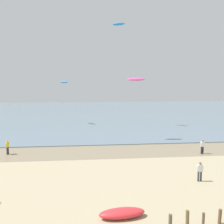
{
  "coord_description": "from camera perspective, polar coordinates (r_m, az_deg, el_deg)",
  "views": [
    {
      "loc": [
        -3.01,
        -7.85,
        8.59
      ],
      "look_at": [
        -1.05,
        11.55,
        6.22
      ],
      "focal_mm": 41.24,
      "sensor_mm": 36.0,
      "label": 1
    }
  ],
  "objects": [
    {
      "name": "wet_sand_strip",
      "position": [
        31.8,
        -0.11,
        -8.74
      ],
      "size": [
        120.0,
        6.09,
        0.01
      ],
      "primitive_type": "cube",
      "color": "#84755B",
      "rests_on": "ground"
    },
    {
      "name": "grounded_kite",
      "position": [
        17.43,
        2.24,
        -21.5
      ],
      "size": [
        3.04,
        1.32,
        0.59
      ],
      "primitive_type": "ellipsoid",
      "rotation": [
        0.0,
        0.0,
        3.23
      ],
      "color": "red",
      "rests_on": "ground"
    },
    {
      "name": "kite_aloft_1",
      "position": [
        49.54,
        1.49,
        18.91
      ],
      "size": [
        2.47,
        1.93,
        0.57
      ],
      "primitive_type": "ellipsoid",
      "rotation": [
        0.27,
        0.0,
        2.61
      ],
      "color": "#2384D1"
    },
    {
      "name": "person_left_flank",
      "position": [
        32.41,
        19.39,
        -7.17
      ],
      "size": [
        0.56,
        0.3,
        1.71
      ],
      "color": "#232328",
      "rests_on": "ground"
    },
    {
      "name": "person_nearest_camera",
      "position": [
        32.75,
        -22.17,
        -7.15
      ],
      "size": [
        0.3,
        0.55,
        1.71
      ],
      "color": "#383842",
      "rests_on": "ground"
    },
    {
      "name": "kite_aloft_4",
      "position": [
        36.93,
        5.31,
        7.24
      ],
      "size": [
        2.66,
        1.13,
        0.59
      ],
      "primitive_type": "ellipsoid",
      "rotation": [
        0.23,
        0.0,
        6.19
      ],
      "color": "#E54C99"
    },
    {
      "name": "kite_aloft_3",
      "position": [
        51.47,
        -10.62,
        6.53
      ],
      "size": [
        2.15,
        2.73,
        0.53
      ],
      "primitive_type": "ellipsoid",
      "rotation": [
        -0.13,
        0.0,
        5.26
      ],
      "color": "#2384D1"
    },
    {
      "name": "person_by_waterline",
      "position": [
        23.81,
        18.9,
        -12.26
      ],
      "size": [
        0.57,
        0.26,
        1.71
      ],
      "color": "#383842",
      "rests_on": "ground"
    },
    {
      "name": "sea",
      "position": [
        69.11,
        -3.22,
        -0.19
      ],
      "size": [
        160.0,
        70.0,
        0.1
      ],
      "primitive_type": "cube",
      "color": "slate",
      "rests_on": "ground"
    }
  ]
}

